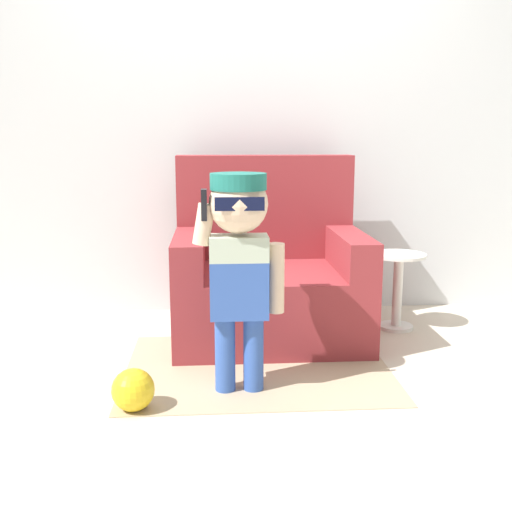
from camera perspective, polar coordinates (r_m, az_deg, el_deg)
The scene contains 7 objects.
ground_plane at distance 3.42m, azimuth 0.01°, elevation -7.81°, with size 10.00×10.00×0.00m, color beige.
wall_back at distance 3.86m, azimuth -0.66°, elevation 13.97°, with size 10.00×0.05×2.60m.
armchair at distance 3.42m, azimuth 1.17°, elevation -1.86°, with size 1.04×0.85×1.01m.
person_child at distance 2.57m, azimuth -1.61°, elevation 0.70°, with size 0.40×0.30×0.97m.
side_table at distance 3.61m, azimuth 13.36°, elevation -2.55°, with size 0.31×0.31×0.45m.
rug at distance 3.00m, azimuth 0.15°, elevation -10.54°, with size 1.28×0.99×0.01m.
toy_ball at distance 2.59m, azimuth -11.63°, elevation -12.37°, with size 0.18×0.18×0.18m.
Camera 1 is at (-0.23, -3.23, 1.12)m, focal length 42.00 mm.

